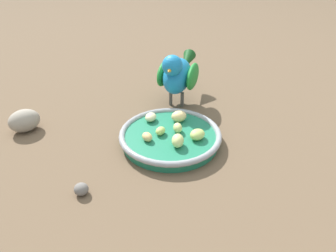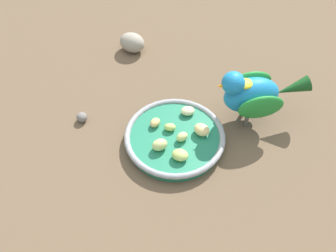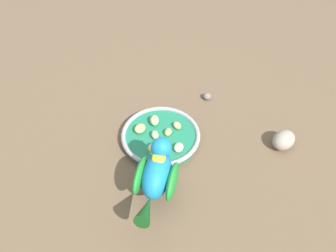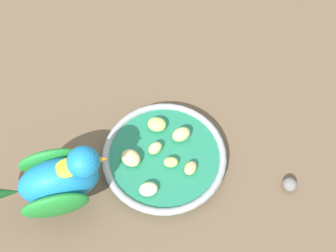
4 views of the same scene
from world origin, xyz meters
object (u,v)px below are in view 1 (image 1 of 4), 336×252
Objects in this scene: feeding_bowl at (169,137)px; apple_piece_3 at (151,117)px; apple_piece_4 at (179,116)px; apple_piece_5 at (197,134)px; apple_piece_6 at (147,137)px; apple_piece_2 at (176,141)px; apple_piece_0 at (160,131)px; rock_large at (24,121)px; parrot at (178,73)px; pebble_0 at (81,189)px; apple_piece_1 at (178,128)px.

apple_piece_3 is at bearing 107.06° from feeding_bowl.
apple_piece_4 is (0.06, -0.02, 0.00)m from apple_piece_3.
apple_piece_5 reaches higher than apple_piece_6.
apple_piece_2 is at bearing -79.83° from apple_piece_3.
apple_piece_4 reaches higher than apple_piece_0.
feeding_bowl is at bearing 145.56° from apple_piece_5.
rock_large reaches higher than feeding_bowl.
rock_large reaches higher than apple_piece_3.
apple_piece_6 is at bearing 141.67° from apple_piece_2.
feeding_bowl is at bearing 8.29° from apple_piece_6.
feeding_bowl is at bearing 9.96° from parrot.
apple_piece_6 is at bearing -149.14° from apple_piece_4.
apple_piece_3 is at bearing 100.17° from apple_piece_2.
pebble_0 is (-0.17, -0.10, -0.02)m from apple_piece_0.
apple_piece_5 is (0.05, 0.01, -0.00)m from apple_piece_2.
apple_piece_5 is at bearing 12.66° from apple_piece_2.
feeding_bowl is 0.06m from apple_piece_5.
apple_piece_5 is 0.20m from parrot.
apple_piece_3 is (-0.02, 0.06, 0.01)m from feeding_bowl.
rock_large reaches higher than apple_piece_5.
apple_piece_4 is 0.10m from apple_piece_6.
apple_piece_5 is (0.01, -0.08, -0.00)m from apple_piece_4.
feeding_bowl is at bearing 89.55° from apple_piece_2.
rock_large reaches higher than apple_piece_4.
apple_piece_2 reaches higher than apple_piece_0.
apple_piece_3 is 1.18× the size of apple_piece_6.
parrot reaches higher than feeding_bowl.
apple_piece_2 is 0.22m from parrot.
apple_piece_2 reaches higher than pebble_0.
apple_piece_1 is at bearing 127.67° from apple_piece_5.
apple_piece_2 is 1.08× the size of apple_piece_3.
apple_piece_6 is (-0.03, -0.01, 0.00)m from apple_piece_0.
rock_large is at bearing 152.49° from apple_piece_0.
apple_piece_5 is (0.07, -0.10, 0.00)m from apple_piece_3.
apple_piece_6 is at bearing -32.75° from rock_large.
apple_piece_6 is at bearing 164.67° from apple_piece_5.
apple_piece_1 is at bearing -3.42° from apple_piece_0.
apple_piece_5 is at bearing -34.44° from feeding_bowl.
apple_piece_1 reaches higher than apple_piece_3.
feeding_bowl is 3.19× the size of rock_large.
apple_piece_5 is at bearing -82.04° from apple_piece_4.
apple_piece_0 is 0.03m from apple_piece_6.
feeding_bowl is at bearing -19.01° from apple_piece_0.
apple_piece_2 reaches higher than feeding_bowl.
feeding_bowl is at bearing -170.35° from apple_piece_1.
rock_large is (-0.26, 0.08, -0.00)m from apple_piece_3.
parrot is at bearing 70.28° from apple_piece_1.
apple_piece_0 is at bearing 21.85° from apple_piece_6.
parrot is (0.05, 0.15, 0.05)m from apple_piece_1.
parrot is at bearing 81.96° from apple_piece_5.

